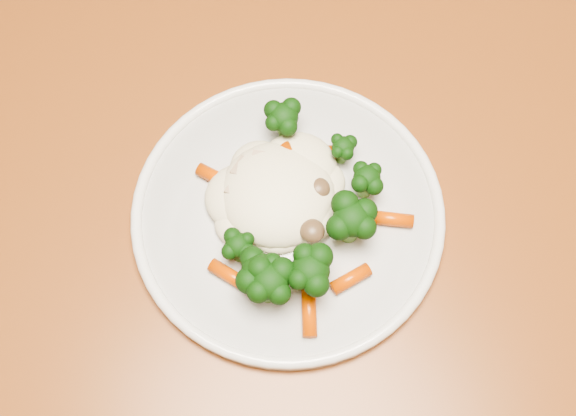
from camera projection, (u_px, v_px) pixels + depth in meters
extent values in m
plane|color=brown|center=(54.00, 314.00, 1.37)|extent=(3.00, 3.00, 0.00)
cube|color=#944F22|center=(231.00, 194.00, 0.67)|extent=(1.37, 0.96, 0.04)
cylinder|color=white|center=(288.00, 214.00, 0.63)|extent=(0.27, 0.27, 0.01)
ellipsoid|color=#F7ECC5|center=(277.00, 189.00, 0.61)|extent=(0.12, 0.10, 0.04)
ellipsoid|color=black|center=(270.00, 286.00, 0.58)|extent=(0.05, 0.05, 0.04)
ellipsoid|color=black|center=(310.00, 276.00, 0.58)|extent=(0.05, 0.05, 0.05)
ellipsoid|color=black|center=(350.00, 225.00, 0.60)|extent=(0.05, 0.05, 0.05)
ellipsoid|color=black|center=(366.00, 183.00, 0.62)|extent=(0.04, 0.04, 0.03)
ellipsoid|color=black|center=(342.00, 151.00, 0.63)|extent=(0.03, 0.03, 0.03)
ellipsoid|color=black|center=(283.00, 123.00, 0.64)|extent=(0.04, 0.04, 0.04)
ellipsoid|color=black|center=(239.00, 249.00, 0.60)|extent=(0.03, 0.03, 0.03)
ellipsoid|color=black|center=(260.00, 275.00, 0.58)|extent=(0.05, 0.05, 0.04)
cylinder|color=#E35305|center=(219.00, 179.00, 0.63)|extent=(0.03, 0.04, 0.01)
cylinder|color=#E35305|center=(262.00, 166.00, 0.64)|extent=(0.04, 0.04, 0.01)
cylinder|color=#E35305|center=(317.00, 151.00, 0.64)|extent=(0.05, 0.04, 0.01)
cylinder|color=#E35305|center=(233.00, 278.00, 0.60)|extent=(0.03, 0.05, 0.01)
cylinder|color=#E35305|center=(309.00, 306.00, 0.59)|extent=(0.04, 0.05, 0.01)
cylinder|color=#E35305|center=(351.00, 279.00, 0.60)|extent=(0.04, 0.02, 0.01)
cylinder|color=#E35305|center=(391.00, 219.00, 0.62)|extent=(0.03, 0.03, 0.01)
cylinder|color=#E35305|center=(300.00, 166.00, 0.62)|extent=(0.01, 0.05, 0.01)
ellipsoid|color=brown|center=(295.00, 194.00, 0.61)|extent=(0.03, 0.03, 0.02)
ellipsoid|color=brown|center=(318.00, 189.00, 0.61)|extent=(0.02, 0.02, 0.01)
ellipsoid|color=brown|center=(268.00, 208.00, 0.61)|extent=(0.02, 0.02, 0.02)
ellipsoid|color=brown|center=(312.00, 231.00, 0.60)|extent=(0.02, 0.02, 0.01)
ellipsoid|color=brown|center=(286.00, 189.00, 0.61)|extent=(0.03, 0.03, 0.02)
cube|color=tan|center=(244.00, 170.00, 0.62)|extent=(0.02, 0.02, 0.01)
cube|color=tan|center=(265.00, 162.00, 0.63)|extent=(0.03, 0.03, 0.01)
cube|color=tan|center=(234.00, 189.00, 0.62)|extent=(0.02, 0.02, 0.01)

